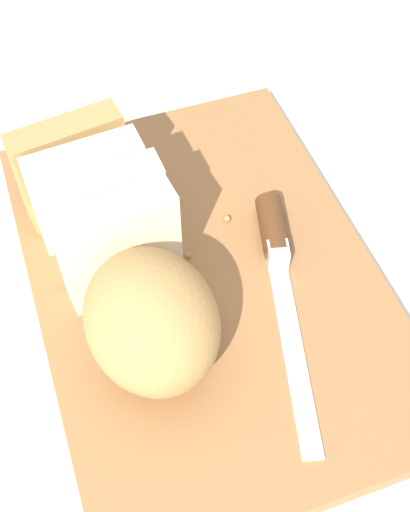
# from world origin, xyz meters

# --- Properties ---
(ground_plane) EXTENTS (3.00, 3.00, 0.00)m
(ground_plane) POSITION_xyz_m (0.00, 0.00, 0.00)
(ground_plane) COLOR silver
(cutting_board) EXTENTS (0.45, 0.32, 0.02)m
(cutting_board) POSITION_xyz_m (0.00, 0.00, 0.01)
(cutting_board) COLOR #9E6B3D
(cutting_board) RESTS_ON ground_plane
(bread_loaf) EXTENTS (0.27, 0.13, 0.11)m
(bread_loaf) POSITION_xyz_m (0.00, 0.07, 0.08)
(bread_loaf) COLOR tan
(bread_loaf) RESTS_ON cutting_board
(bread_knife) EXTENTS (0.25, 0.09, 0.03)m
(bread_knife) POSITION_xyz_m (-0.00, -0.07, 0.04)
(bread_knife) COLOR silver
(bread_knife) RESTS_ON cutting_board
(crumb_near_knife) EXTENTS (0.01, 0.01, 0.01)m
(crumb_near_knife) POSITION_xyz_m (0.02, 0.01, 0.03)
(crumb_near_knife) COLOR tan
(crumb_near_knife) RESTS_ON cutting_board
(crumb_near_loaf) EXTENTS (0.01, 0.01, 0.01)m
(crumb_near_loaf) POSITION_xyz_m (0.05, -0.04, 0.03)
(crumb_near_loaf) COLOR tan
(crumb_near_loaf) RESTS_ON cutting_board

